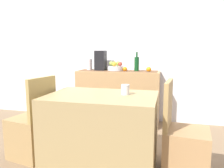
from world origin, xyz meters
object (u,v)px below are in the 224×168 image
Objects in this scene: coffee_cup at (125,90)px; sideboard_console at (118,97)px; ceramic_vase at (89,65)px; dining_table at (102,131)px; fruit_bowl at (116,68)px; chair_by_corner at (184,149)px; wine_bottle at (137,64)px; coffee_maker at (101,61)px; chair_near_window at (32,133)px.

sideboard_console is at bearing 105.53° from coffee_cup.
dining_table is at bearing -65.72° from ceramic_vase.
dining_table is (0.14, -1.38, -0.06)m from sideboard_console.
sideboard_console is 1.39m from dining_table.
fruit_bowl reaches higher than chair_by_corner.
coffee_cup is (0.36, -1.31, 0.37)m from sideboard_console.
ceramic_vase is 1.81× the size of coffee_cup.
fruit_bowl is at bearing 180.00° from sideboard_console.
fruit_bowl is 0.84× the size of wine_bottle.
chair_by_corner is at bearing -64.75° from wine_bottle.
ceramic_vase reaches higher than chair_by_corner.
dining_table is at bearing -72.68° from coffee_maker.
wine_bottle is 0.94× the size of coffee_maker.
wine_bottle reaches higher than sideboard_console.
coffee_maker is 1.61m from chair_near_window.
ceramic_vase reaches higher than dining_table.
fruit_bowl is 2.48× the size of coffee_cup.
ceramic_vase is at bearing 180.00° from coffee_maker.
dining_table is (0.62, -1.38, -0.57)m from ceramic_vase.
wine_bottle is 1.82m from chair_near_window.
chair_by_corner is (0.65, -1.38, -0.70)m from wine_bottle.
ceramic_vase is (-0.44, 0.00, 0.05)m from fruit_bowl.
coffee_cup is 0.78m from chair_by_corner.
wine_bottle is 0.58m from coffee_maker.
ceramic_vase is (-0.19, 0.00, -0.07)m from coffee_maker.
wine_bottle is 0.33× the size of chair_by_corner.
coffee_maker is 1.58m from dining_table.
wine_bottle reaches higher than chair_near_window.
coffee_cup is (0.84, -1.31, -0.15)m from ceramic_vase.
dining_table is (0.43, -1.38, -0.64)m from coffee_maker.
chair_near_window is (-0.37, -1.38, -0.74)m from coffee_maker.
wine_bottle reaches higher than fruit_bowl.
ceramic_vase is 1.55m from chair_near_window.
wine_bottle is at bearing 55.31° from chair_near_window.
coffee_maker reaches higher than coffee_cup.
coffee_cup is (0.65, -1.31, -0.22)m from coffee_maker.
wine_bottle is 1.68m from chair_by_corner.
chair_by_corner is at bearing -44.02° from ceramic_vase.
chair_near_window is (-0.62, -1.38, -0.63)m from fruit_bowl.
wine_bottle is at bearing 115.25° from chair_by_corner.
fruit_bowl is at bearing 0.00° from coffee_maker.
sideboard_console is at bearing 0.00° from fruit_bowl.
sideboard_console is 1.68m from chair_by_corner.
chair_near_window is 1.61m from chair_by_corner.
wine_bottle is 0.78m from ceramic_vase.
wine_bottle is 0.33× the size of chair_near_window.
wine_bottle is 2.97× the size of coffee_cup.
ceramic_vase is (-0.77, 0.00, -0.03)m from wine_bottle.
coffee_maker is 0.30× the size of dining_table.
wine_bottle is at bearing 93.05° from coffee_cup.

